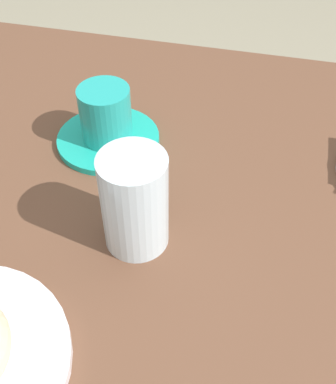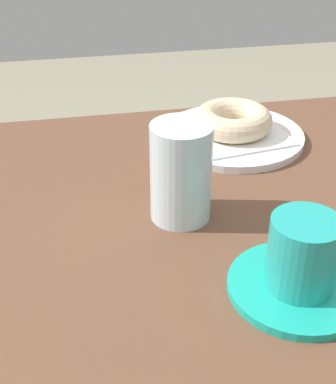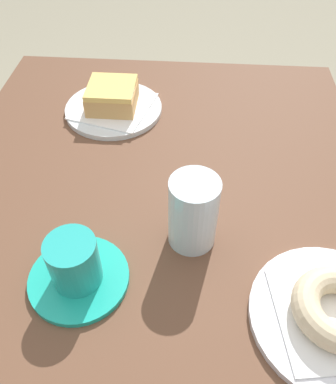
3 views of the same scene
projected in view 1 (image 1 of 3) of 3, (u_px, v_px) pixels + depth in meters
table at (170, 257)px, 0.67m from camera, size 1.04×0.77×0.75m
water_glass at (135, 202)px, 0.51m from camera, size 0.07×0.07×0.12m
coffee_cup at (106, 122)px, 0.64m from camera, size 0.14×0.14×0.09m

